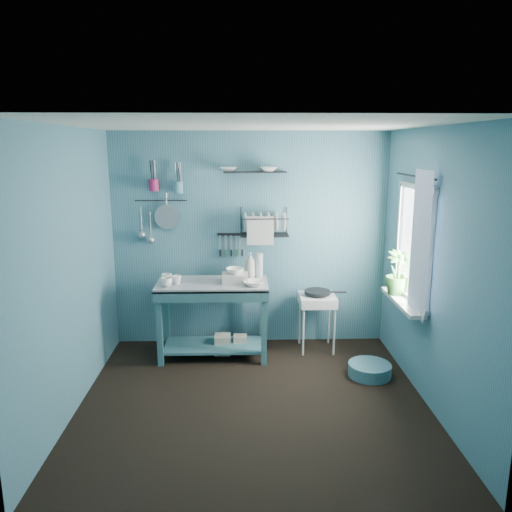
{
  "coord_description": "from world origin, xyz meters",
  "views": [
    {
      "loc": [
        -0.1,
        -4.26,
        2.33
      ],
      "look_at": [
        0.05,
        0.85,
        1.2
      ],
      "focal_mm": 35.0,
      "sensor_mm": 36.0,
      "label": 1
    }
  ],
  "objects_px": {
    "hotplate_stand": "(317,322)",
    "potted_plant": "(397,272)",
    "soap_bottle": "(250,265)",
    "frying_pan": "(317,292)",
    "work_counter": "(213,319)",
    "water_bottle": "(259,265)",
    "mug_left": "(166,282)",
    "storage_tin_small": "(240,344)",
    "utensil_cup_teal": "(178,187)",
    "mug_right": "(167,278)",
    "storage_tin_large": "(223,344)",
    "wash_tub": "(235,278)",
    "colander": "(167,217)",
    "floor_basin": "(370,370)",
    "mug_mid": "(177,280)",
    "utensil_cup_magenta": "(154,185)",
    "dish_rack": "(264,222)"
  },
  "relations": [
    {
      "from": "mug_mid",
      "to": "potted_plant",
      "type": "xyz_separation_m",
      "value": [
        2.31,
        -0.33,
        0.15
      ]
    },
    {
      "from": "mug_right",
      "to": "utensil_cup_magenta",
      "type": "height_order",
      "value": "utensil_cup_magenta"
    },
    {
      "from": "frying_pan",
      "to": "storage_tin_small",
      "type": "height_order",
      "value": "frying_pan"
    },
    {
      "from": "mug_left",
      "to": "colander",
      "type": "bearing_deg",
      "value": 95.34
    },
    {
      "from": "storage_tin_small",
      "to": "frying_pan",
      "type": "bearing_deg",
      "value": 4.45
    },
    {
      "from": "mug_left",
      "to": "storage_tin_large",
      "type": "distance_m",
      "value": 1.01
    },
    {
      "from": "mug_left",
      "to": "hotplate_stand",
      "type": "distance_m",
      "value": 1.79
    },
    {
      "from": "mug_left",
      "to": "mug_right",
      "type": "height_order",
      "value": "same"
    },
    {
      "from": "work_counter",
      "to": "frying_pan",
      "type": "bearing_deg",
      "value": 11.27
    },
    {
      "from": "work_counter",
      "to": "storage_tin_small",
      "type": "xyz_separation_m",
      "value": [
        0.3,
        0.08,
        -0.33
      ]
    },
    {
      "from": "mug_left",
      "to": "work_counter",
      "type": "bearing_deg",
      "value": 18.43
    },
    {
      "from": "utensil_cup_teal",
      "to": "potted_plant",
      "type": "xyz_separation_m",
      "value": [
        2.31,
        -0.76,
        -0.82
      ]
    },
    {
      "from": "work_counter",
      "to": "storage_tin_large",
      "type": "xyz_separation_m",
      "value": [
        0.1,
        0.05,
        -0.32
      ]
    },
    {
      "from": "soap_bottle",
      "to": "storage_tin_large",
      "type": "relative_size",
      "value": 1.36
    },
    {
      "from": "mug_mid",
      "to": "storage_tin_large",
      "type": "distance_m",
      "value": 0.94
    },
    {
      "from": "water_bottle",
      "to": "storage_tin_small",
      "type": "bearing_deg",
      "value": -147.53
    },
    {
      "from": "potted_plant",
      "to": "storage_tin_large",
      "type": "height_order",
      "value": "potted_plant"
    },
    {
      "from": "soap_bottle",
      "to": "colander",
      "type": "bearing_deg",
      "value": 168.39
    },
    {
      "from": "hotplate_stand",
      "to": "potted_plant",
      "type": "bearing_deg",
      "value": -24.86
    },
    {
      "from": "hotplate_stand",
      "to": "work_counter",
      "type": "bearing_deg",
      "value": -161.34
    },
    {
      "from": "frying_pan",
      "to": "work_counter",
      "type": "bearing_deg",
      "value": -172.85
    },
    {
      "from": "water_bottle",
      "to": "utensil_cup_teal",
      "type": "relative_size",
      "value": 2.15
    },
    {
      "from": "mug_left",
      "to": "wash_tub",
      "type": "bearing_deg",
      "value": 10.86
    },
    {
      "from": "storage_tin_large",
      "to": "mug_right",
      "type": "bearing_deg",
      "value": -175.24
    },
    {
      "from": "potted_plant",
      "to": "storage_tin_small",
      "type": "distance_m",
      "value": 1.95
    },
    {
      "from": "wash_tub",
      "to": "colander",
      "type": "xyz_separation_m",
      "value": [
        -0.78,
        0.42,
        0.62
      ]
    },
    {
      "from": "wash_tub",
      "to": "floor_basin",
      "type": "bearing_deg",
      "value": -21.44
    },
    {
      "from": "utensil_cup_magenta",
      "to": "mug_right",
      "type": "bearing_deg",
      "value": -66.07
    },
    {
      "from": "work_counter",
      "to": "mug_left",
      "type": "bearing_deg",
      "value": -157.44
    },
    {
      "from": "mug_right",
      "to": "potted_plant",
      "type": "bearing_deg",
      "value": -9.2
    },
    {
      "from": "dish_rack",
      "to": "utensil_cup_teal",
      "type": "bearing_deg",
      "value": 178.0
    },
    {
      "from": "floor_basin",
      "to": "soap_bottle",
      "type": "bearing_deg",
      "value": 147.89
    },
    {
      "from": "mug_left",
      "to": "storage_tin_small",
      "type": "bearing_deg",
      "value": 17.1
    },
    {
      "from": "wash_tub",
      "to": "colander",
      "type": "distance_m",
      "value": 1.08
    },
    {
      "from": "work_counter",
      "to": "potted_plant",
      "type": "relative_size",
      "value": 2.66
    },
    {
      "from": "wash_tub",
      "to": "hotplate_stand",
      "type": "xyz_separation_m",
      "value": [
        0.94,
        0.17,
        -0.58
      ]
    },
    {
      "from": "mug_left",
      "to": "storage_tin_small",
      "type": "distance_m",
      "value": 1.15
    },
    {
      "from": "utensil_cup_teal",
      "to": "water_bottle",
      "type": "bearing_deg",
      "value": -9.11
    },
    {
      "from": "work_counter",
      "to": "water_bottle",
      "type": "distance_m",
      "value": 0.8
    },
    {
      "from": "mug_mid",
      "to": "utensil_cup_magenta",
      "type": "distance_m",
      "value": 1.11
    },
    {
      "from": "wash_tub",
      "to": "hotplate_stand",
      "type": "height_order",
      "value": "wash_tub"
    },
    {
      "from": "soap_bottle",
      "to": "frying_pan",
      "type": "xyz_separation_m",
      "value": [
        0.77,
        -0.05,
        -0.32
      ]
    },
    {
      "from": "wash_tub",
      "to": "soap_bottle",
      "type": "relative_size",
      "value": 0.94
    },
    {
      "from": "storage_tin_small",
      "to": "water_bottle",
      "type": "bearing_deg",
      "value": 32.47
    },
    {
      "from": "storage_tin_large",
      "to": "floor_basin",
      "type": "xyz_separation_m",
      "value": [
        1.54,
        -0.62,
        -0.04
      ]
    },
    {
      "from": "mug_right",
      "to": "soap_bottle",
      "type": "xyz_separation_m",
      "value": [
        0.92,
        0.2,
        0.1
      ]
    },
    {
      "from": "mug_left",
      "to": "frying_pan",
      "type": "height_order",
      "value": "mug_left"
    },
    {
      "from": "mug_mid",
      "to": "wash_tub",
      "type": "height_order",
      "value": "wash_tub"
    },
    {
      "from": "mug_left",
      "to": "dish_rack",
      "type": "xyz_separation_m",
      "value": [
        1.06,
        0.48,
        0.57
      ]
    },
    {
      "from": "soap_bottle",
      "to": "utensil_cup_teal",
      "type": "height_order",
      "value": "utensil_cup_teal"
    }
  ]
}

